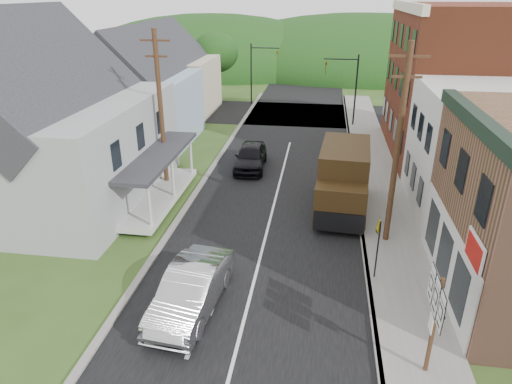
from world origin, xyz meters
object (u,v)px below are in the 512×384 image
at_px(silver_sedan, 191,290).
at_px(dark_sedan, 251,157).
at_px(warning_sign, 378,240).
at_px(route_sign_cluster, 435,312).
at_px(delivery_van, 343,180).

bearing_deg(silver_sedan, dark_sedan, 95.96).
xyz_separation_m(silver_sedan, warning_sign, (6.77, 2.86, 1.02)).
height_order(dark_sedan, warning_sign, warning_sign).
height_order(silver_sedan, warning_sign, warning_sign).
bearing_deg(route_sign_cluster, warning_sign, 103.56).
bearing_deg(warning_sign, delivery_van, 123.22).
height_order(route_sign_cluster, warning_sign, route_sign_cluster).
xyz_separation_m(route_sign_cluster, warning_sign, (-1.09, 4.85, -0.45)).
height_order(dark_sedan, delivery_van, delivery_van).
xyz_separation_m(dark_sedan, warning_sign, (6.93, -11.84, 1.06)).
height_order(silver_sedan, route_sign_cluster, route_sign_cluster).
bearing_deg(warning_sign, route_sign_cluster, -54.45).
bearing_deg(route_sign_cluster, delivery_van, 102.24).
xyz_separation_m(silver_sedan, route_sign_cluster, (7.85, -1.99, 1.47)).
distance_m(delivery_van, route_sign_cluster, 11.48).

